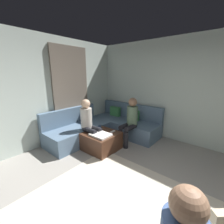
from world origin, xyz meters
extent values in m
cube|color=silver|center=(0.00, 2.94, 1.35)|extent=(6.00, 0.12, 2.70)
cube|color=silver|center=(-2.94, 0.00, 1.35)|extent=(0.12, 6.00, 2.70)
cube|color=#726659|center=(-2.84, 1.30, 1.25)|extent=(0.06, 1.10, 2.50)
cube|color=beige|center=(-0.20, 0.10, 0.01)|extent=(2.60, 2.20, 0.01)
cube|color=slate|center=(-1.78, 2.41, 0.21)|extent=(2.10, 0.85, 0.42)
cube|color=slate|center=(-1.78, 2.76, 0.65)|extent=(2.10, 0.14, 0.45)
cube|color=slate|center=(-2.41, 1.13, 0.21)|extent=(0.85, 1.70, 0.42)
cube|color=slate|center=(-2.76, 1.13, 0.65)|extent=(0.14, 1.70, 0.45)
cube|color=#3F8C4C|center=(-2.28, 2.58, 0.54)|extent=(0.36, 0.12, 0.36)
cube|color=#3F8C4C|center=(-1.58, 2.58, 0.54)|extent=(0.36, 0.12, 0.36)
cube|color=#4C2D1E|center=(-1.62, 1.21, 0.21)|extent=(0.76, 0.76, 0.42)
cube|color=white|center=(-1.52, 1.09, 0.44)|extent=(0.44, 0.36, 0.04)
cylinder|color=#334C72|center=(-1.84, 1.39, 0.47)|extent=(0.08, 0.08, 0.10)
cube|color=white|center=(-1.44, 1.43, 0.43)|extent=(0.05, 0.15, 0.02)
cylinder|color=black|center=(-1.18, 1.63, 0.21)|extent=(0.12, 0.12, 0.42)
cylinder|color=black|center=(-1.36, 1.63, 0.21)|extent=(0.12, 0.12, 0.42)
cylinder|color=black|center=(-1.18, 1.83, 0.48)|extent=(0.12, 0.40, 0.12)
cylinder|color=black|center=(-1.36, 1.83, 0.48)|extent=(0.12, 0.40, 0.12)
cylinder|color=#597259|center=(-1.27, 2.03, 0.73)|extent=(0.28, 0.28, 0.50)
sphere|color=#8C664C|center=(-1.27, 2.03, 1.09)|extent=(0.22, 0.22, 0.22)
cylinder|color=black|center=(-1.63, 1.21, 0.21)|extent=(0.12, 0.12, 0.42)
cylinder|color=black|center=(-1.63, 1.03, 0.21)|extent=(0.12, 0.12, 0.42)
cylinder|color=black|center=(-1.83, 1.21, 0.48)|extent=(0.40, 0.12, 0.12)
cylinder|color=black|center=(-1.83, 1.03, 0.48)|extent=(0.40, 0.12, 0.12)
cylinder|color=beige|center=(-2.03, 1.12, 0.73)|extent=(0.28, 0.28, 0.50)
sphere|color=#D8AD8C|center=(-2.03, 1.12, 1.09)|extent=(0.22, 0.22, 0.22)
sphere|color=#8C664C|center=(0.59, -0.35, 1.07)|extent=(0.22, 0.22, 0.22)
camera|label=1|loc=(0.69, -1.16, 1.81)|focal=23.77mm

